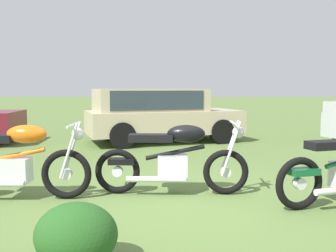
% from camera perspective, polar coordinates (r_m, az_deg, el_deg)
% --- Properties ---
extents(ground_plane, '(120.00, 120.00, 0.00)m').
position_cam_1_polar(ground_plane, '(5.26, 0.51, -10.60)').
color(ground_plane, '#567038').
extents(motorcycle_orange, '(2.07, 0.64, 1.02)m').
position_cam_1_polar(motorcycle_orange, '(5.57, -21.28, -4.87)').
color(motorcycle_orange, black).
rests_on(motorcycle_orange, ground).
extents(motorcycle_black, '(2.11, 0.64, 1.02)m').
position_cam_1_polar(motorcycle_black, '(5.43, 0.77, -4.82)').
color(motorcycle_black, black).
rests_on(motorcycle_black, ground).
extents(car_beige, '(4.39, 2.97, 1.43)m').
position_cam_1_polar(car_beige, '(10.57, -1.60, 2.12)').
color(car_beige, '#BCAD8C').
rests_on(car_beige, ground).
extents(shrub_low, '(0.68, 0.59, 0.53)m').
position_cam_1_polar(shrub_low, '(3.42, -13.09, -15.03)').
color(shrub_low, '#23531E').
rests_on(shrub_low, ground).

